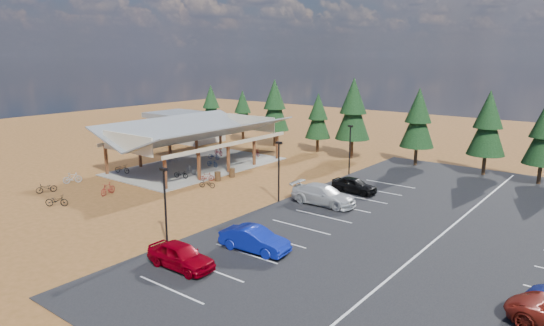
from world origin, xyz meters
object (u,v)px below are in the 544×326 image
object	(u,v)px
outbuilding	(186,126)
bike_9	(72,178)
bike_3	(218,151)
bike_15	(207,177)
lamp_post_0	(165,201)
car_4	(354,185)
car_0	(181,255)
bike_1	(172,158)
bike_0	(122,169)
car_3	(324,195)
bike_6	(212,163)
bike_7	(256,152)
bike_12	(57,201)
bike_pavilion	(197,132)
lamp_post_1	(279,167)
bike_16	(207,184)
lamp_post_2	(350,146)
bike_2	(214,156)
bike_5	(191,170)
bike_4	(181,174)
trash_bin_1	(232,173)
trash_bin_0	(218,176)
bike_8	(46,188)
car_1	(255,239)
bike_11	(108,189)

from	to	relation	value
outbuilding	bike_9	distance (m)	25.35
bike_3	bike_15	bearing A→B (deg)	-128.19
lamp_post_0	car_4	bearing A→B (deg)	78.50
car_0	bike_1	bearing A→B (deg)	49.43
bike_0	car_3	distance (m)	22.37
bike_6	bike_7	world-z (taller)	bike_7
bike_12	bike_pavilion	bearing A→B (deg)	-33.15
lamp_post_1	bike_16	size ratio (longest dim) A/B	3.33
lamp_post_1	lamp_post_2	bearing A→B (deg)	90.00
lamp_post_0	bike_12	bearing A→B (deg)	-179.51
lamp_post_0	bike_12	world-z (taller)	lamp_post_0
bike_pavilion	bike_7	distance (m)	8.63
bike_2	bike_6	size ratio (longest dim) A/B	0.99
bike_pavilion	bike_2	distance (m)	4.91
outbuilding	bike_5	size ratio (longest dim) A/B	6.88
lamp_post_2	bike_3	world-z (taller)	lamp_post_2
bike_15	bike_9	bearing A→B (deg)	76.96
bike_3	car_0	distance (m)	31.80
bike_5	bike_16	xyz separation A→B (m)	(4.82, -2.43, -0.18)
bike_pavilion	lamp_post_1	bearing A→B (deg)	-18.43
lamp_post_2	bike_4	bearing A→B (deg)	-135.90
bike_6	bike_12	size ratio (longest dim) A/B	0.87
bike_pavilion	lamp_post_2	world-z (taller)	lamp_post_2
lamp_post_2	bike_7	xyz separation A→B (m)	(-13.18, 0.80, -2.37)
trash_bin_1	car_0	xyz separation A→B (m)	(12.25, -17.67, 0.34)
bike_pavilion	bike_0	distance (m)	8.74
bike_9	car_4	size ratio (longest dim) A/B	0.42
car_4	bike_12	bearing A→B (deg)	138.67
trash_bin_0	trash_bin_1	world-z (taller)	same
outbuilding	bike_1	bearing A→B (deg)	-47.94
bike_12	car_3	bearing A→B (deg)	-89.02
lamp_post_1	bike_3	bearing A→B (deg)	148.64
bike_0	car_4	distance (m)	23.92
bike_15	lamp_post_1	bearing A→B (deg)	-150.26
bike_8	car_3	distance (m)	24.69
trash_bin_0	car_1	xyz separation A→B (m)	(14.10, -11.19, 0.34)
lamp_post_1	bike_6	distance (m)	14.71
lamp_post_1	bike_11	size ratio (longest dim) A/B	2.84
bike_pavilion	bike_3	bearing A→B (deg)	111.39
bike_8	bike_4	bearing A→B (deg)	79.99
bike_5	bike_6	bearing A→B (deg)	11.82
bike_4	bike_15	world-z (taller)	bike_4
bike_pavilion	bike_15	distance (m)	7.49
bike_1	car_4	xyz separation A→B (m)	(22.19, 1.93, 0.18)
bike_0	car_1	size ratio (longest dim) A/B	0.39
trash_bin_1	bike_3	world-z (taller)	bike_3
bike_6	bike_9	xyz separation A→B (m)	(-5.94, -12.99, 0.00)
lamp_post_1	bike_3	world-z (taller)	lamp_post_1
bike_6	bike_4	bearing A→B (deg)	-165.16
car_3	lamp_post_1	bearing A→B (deg)	114.42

